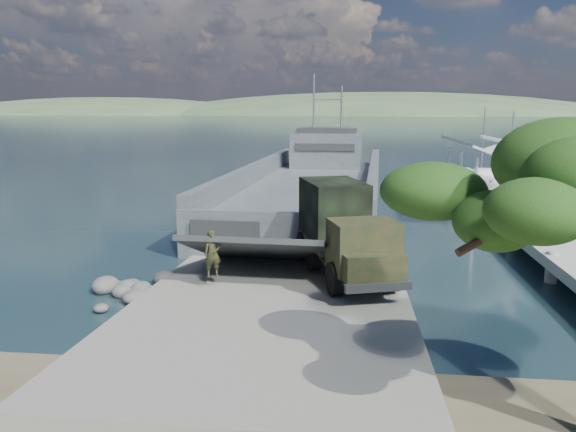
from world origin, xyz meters
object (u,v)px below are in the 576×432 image
object	(u,v)px
sailboat_near	(509,192)
sailboat_far	(481,177)
military_truck	(342,229)
soldier	(213,263)
landing_craft	(313,194)
pier	(502,195)

from	to	relation	value
sailboat_near	sailboat_far	world-z (taller)	sailboat_far
military_truck	soldier	distance (m)	5.67
soldier	sailboat_far	size ratio (longest dim) A/B	0.24
landing_craft	soldier	xyz separation A→B (m)	(-2.47, -21.37, 0.50)
landing_craft	sailboat_near	world-z (taller)	landing_craft
soldier	military_truck	bearing A→B (deg)	2.86
soldier	sailboat_far	world-z (taller)	sailboat_far
landing_craft	sailboat_near	distance (m)	17.62
sailboat_far	sailboat_near	bearing A→B (deg)	-91.82
sailboat_far	landing_craft	bearing A→B (deg)	-134.85
pier	sailboat_near	bearing A→B (deg)	72.39
military_truck	sailboat_far	distance (m)	38.74
pier	military_truck	world-z (taller)	pier
sailboat_near	sailboat_far	bearing A→B (deg)	80.50
landing_craft	soldier	world-z (taller)	landing_craft
pier	soldier	bearing A→B (deg)	-130.26
pier	sailboat_far	distance (m)	20.64
soldier	sailboat_near	world-z (taller)	sailboat_near
military_truck	soldier	world-z (taller)	military_truck
sailboat_near	sailboat_far	distance (m)	10.47
landing_craft	military_truck	bearing A→B (deg)	-79.51
pier	soldier	xyz separation A→B (m)	(-15.54, -18.35, -0.18)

